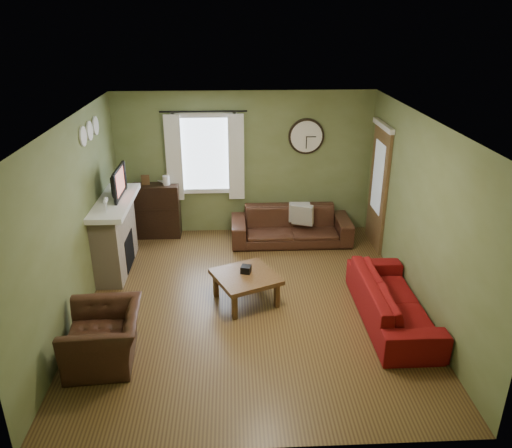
{
  "coord_description": "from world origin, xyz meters",
  "views": [
    {
      "loc": [
        -0.22,
        -6.13,
        3.84
      ],
      "look_at": [
        0.1,
        0.4,
        1.05
      ],
      "focal_mm": 35.0,
      "sensor_mm": 36.0,
      "label": 1
    }
  ],
  "objects_px": {
    "sofa_brown": "(291,226)",
    "sofa_red": "(393,301)",
    "coffee_table": "(246,288)",
    "bookshelf": "(157,211)",
    "armchair": "(104,337)"
  },
  "relations": [
    {
      "from": "sofa_brown",
      "to": "sofa_red",
      "type": "relative_size",
      "value": 1.05
    },
    {
      "from": "bookshelf",
      "to": "coffee_table",
      "type": "distance_m",
      "value": 2.85
    },
    {
      "from": "sofa_brown",
      "to": "sofa_red",
      "type": "xyz_separation_m",
      "value": [
        1.07,
        -2.55,
        -0.01
      ]
    },
    {
      "from": "bookshelf",
      "to": "sofa_red",
      "type": "bearing_deg",
      "value": -39.97
    },
    {
      "from": "sofa_brown",
      "to": "sofa_red",
      "type": "height_order",
      "value": "sofa_brown"
    },
    {
      "from": "coffee_table",
      "to": "bookshelf",
      "type": "bearing_deg",
      "value": 123.18
    },
    {
      "from": "armchair",
      "to": "coffee_table",
      "type": "distance_m",
      "value": 2.09
    },
    {
      "from": "sofa_red",
      "to": "coffee_table",
      "type": "bearing_deg",
      "value": 74.03
    },
    {
      "from": "coffee_table",
      "to": "sofa_brown",
      "type": "bearing_deg",
      "value": 66.46
    },
    {
      "from": "bookshelf",
      "to": "sofa_brown",
      "type": "xyz_separation_m",
      "value": [
        2.42,
        -0.38,
        -0.19
      ]
    },
    {
      "from": "sofa_brown",
      "to": "coffee_table",
      "type": "height_order",
      "value": "sofa_brown"
    },
    {
      "from": "armchair",
      "to": "coffee_table",
      "type": "height_order",
      "value": "armchair"
    },
    {
      "from": "bookshelf",
      "to": "armchair",
      "type": "xyz_separation_m",
      "value": [
        -0.15,
        -3.58,
        -0.18
      ]
    },
    {
      "from": "armchair",
      "to": "coffee_table",
      "type": "bearing_deg",
      "value": 120.76
    },
    {
      "from": "bookshelf",
      "to": "sofa_brown",
      "type": "height_order",
      "value": "bookshelf"
    }
  ]
}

